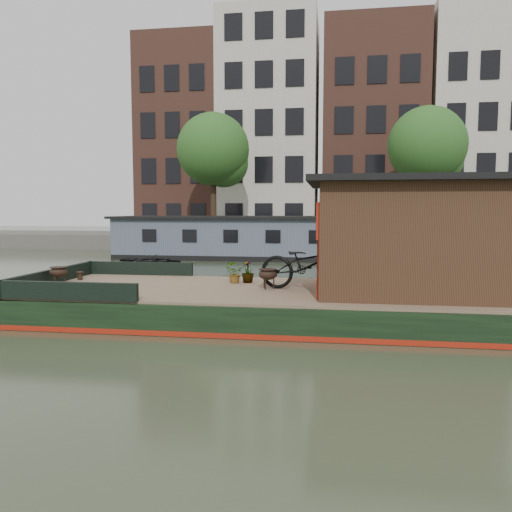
# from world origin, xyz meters

# --- Properties ---
(ground) EXTENTS (120.00, 120.00, 0.00)m
(ground) POSITION_xyz_m (0.00, 0.00, 0.00)
(ground) COLOR #2E3823
(ground) RESTS_ON ground
(houseboat_hull) EXTENTS (14.01, 4.02, 0.60)m
(houseboat_hull) POSITION_xyz_m (-1.33, 0.00, 0.27)
(houseboat_hull) COLOR black
(houseboat_hull) RESTS_ON ground
(houseboat_deck) EXTENTS (11.80, 3.80, 0.05)m
(houseboat_deck) POSITION_xyz_m (0.00, 0.00, 0.62)
(houseboat_deck) COLOR #7F684E
(houseboat_deck) RESTS_ON houseboat_hull
(bow_bulwark) EXTENTS (3.00, 4.00, 0.35)m
(bow_bulwark) POSITION_xyz_m (-5.07, 0.00, 0.82)
(bow_bulwark) COLOR black
(bow_bulwark) RESTS_ON houseboat_deck
(cabin) EXTENTS (4.00, 3.50, 2.42)m
(cabin) POSITION_xyz_m (2.19, 0.00, 1.88)
(cabin) COLOR black
(cabin) RESTS_ON houseboat_deck
(bicycle) EXTENTS (2.31, 1.17, 1.16)m
(bicycle) POSITION_xyz_m (0.20, -0.03, 1.23)
(bicycle) COLOR black
(bicycle) RESTS_ON houseboat_deck
(potted_plant_c) EXTENTS (0.46, 0.41, 0.48)m
(potted_plant_c) POSITION_xyz_m (-1.65, 0.80, 0.89)
(potted_plant_c) COLOR #A95331
(potted_plant_c) RESTS_ON houseboat_deck
(potted_plant_d) EXTENTS (0.35, 0.35, 0.55)m
(potted_plant_d) POSITION_xyz_m (-1.32, 0.90, 0.92)
(potted_plant_d) COLOR maroon
(potted_plant_d) RESTS_ON houseboat_deck
(potted_plant_e) EXTENTS (0.14, 0.17, 0.26)m
(potted_plant_e) POSITION_xyz_m (-3.38, -1.41, 0.78)
(potted_plant_e) COLOR maroon
(potted_plant_e) RESTS_ON houseboat_deck
(brazier_front) EXTENTS (0.51, 0.51, 0.46)m
(brazier_front) POSITION_xyz_m (-0.71, -0.01, 0.88)
(brazier_front) COLOR black
(brazier_front) RESTS_ON houseboat_deck
(brazier_rear) EXTENTS (0.43, 0.43, 0.45)m
(brazier_rear) POSITION_xyz_m (-5.60, -0.26, 0.87)
(brazier_rear) COLOR black
(brazier_rear) RESTS_ON houseboat_deck
(bollard_port) EXTENTS (0.18, 0.18, 0.21)m
(bollard_port) POSITION_xyz_m (-5.60, 0.73, 0.76)
(bollard_port) COLOR black
(bollard_port) RESTS_ON houseboat_deck
(bollard_stbd) EXTENTS (0.16, 0.16, 0.18)m
(bollard_stbd) POSITION_xyz_m (-5.51, -1.51, 0.74)
(bollard_stbd) COLOR black
(bollard_stbd) RESTS_ON houseboat_deck
(dinghy) EXTENTS (3.19, 2.54, 0.59)m
(dinghy) POSITION_xyz_m (-7.18, 10.10, 0.30)
(dinghy) COLOR black
(dinghy) RESTS_ON ground
(far_houseboat) EXTENTS (20.40, 4.40, 2.11)m
(far_houseboat) POSITION_xyz_m (0.00, 14.00, 0.97)
(far_houseboat) COLOR #505A6B
(far_houseboat) RESTS_ON ground
(quay) EXTENTS (60.00, 6.00, 0.90)m
(quay) POSITION_xyz_m (0.00, 20.50, 0.45)
(quay) COLOR #47443F
(quay) RESTS_ON ground
(townhouse_row) EXTENTS (27.25, 8.00, 16.50)m
(townhouse_row) POSITION_xyz_m (0.15, 27.50, 7.90)
(townhouse_row) COLOR brown
(townhouse_row) RESTS_ON ground
(tree_left) EXTENTS (4.40, 4.40, 7.40)m
(tree_left) POSITION_xyz_m (-6.36, 19.07, 5.89)
(tree_left) COLOR #332316
(tree_left) RESTS_ON quay
(tree_right) EXTENTS (4.40, 4.40, 7.40)m
(tree_right) POSITION_xyz_m (6.14, 19.07, 5.89)
(tree_right) COLOR #332316
(tree_right) RESTS_ON quay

